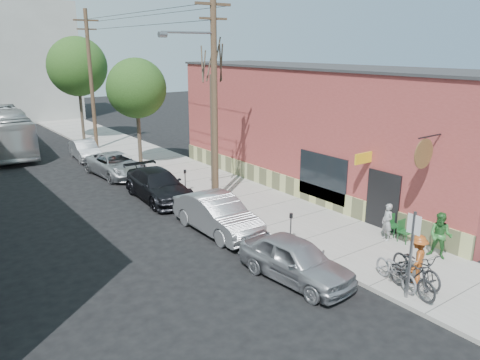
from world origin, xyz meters
TOP-DOWN VIEW (x-y plane):
  - ground at (0.00, 0.00)m, footprint 120.00×120.00m
  - sidewalk at (4.25, 11.00)m, footprint 4.50×58.00m
  - cafe_building at (8.99, 4.99)m, footprint 6.60×20.20m
  - sign_post at (2.35, -5.12)m, footprint 0.07×0.45m
  - parking_meter_near at (2.25, 0.05)m, footprint 0.14×0.14m
  - parking_meter_far at (2.25, 8.24)m, footprint 0.14×0.14m
  - utility_pole_near at (2.39, 5.62)m, footprint 3.57×0.28m
  - utility_pole_far at (2.45, 22.03)m, footprint 1.80×0.28m
  - tree_bare at (2.80, 6.34)m, footprint 0.24×0.24m
  - tree_leafy_mid at (2.80, 14.95)m, footprint 3.69×3.69m
  - tree_leafy_far at (2.80, 25.99)m, footprint 4.68×4.68m
  - patio_chair_a at (5.96, -2.54)m, footprint 0.51×0.51m
  - patio_chair_b at (6.13, -1.85)m, footprint 0.62×0.62m
  - patron_grey at (5.56, -1.95)m, footprint 0.52×0.64m
  - patron_green at (5.73, -4.11)m, footprint 0.85×0.98m
  - cyclist at (3.45, -4.69)m, footprint 1.20×0.93m
  - cyclist_bike at (3.45, -4.69)m, footprint 1.21×2.25m
  - parked_bike_a at (2.66, -5.06)m, footprint 0.95×2.03m
  - parked_bike_b at (2.77, -4.41)m, footprint 1.15×2.04m
  - car_0 at (0.56, -2.03)m, footprint 2.12×4.44m
  - car_1 at (0.79, 3.01)m, footprint 1.67×4.79m
  - car_2 at (0.80, 8.50)m, footprint 2.38×5.29m
  - car_3 at (0.80, 14.07)m, footprint 2.61×5.11m
  - car_4 at (0.74, 19.49)m, footprint 1.75×4.10m
  - bus at (-3.06, 25.10)m, footprint 3.60×11.40m

SIDE VIEW (x-z plane):
  - ground at x=0.00m, z-range 0.00..0.00m
  - sidewalk at x=4.25m, z-range 0.00..0.15m
  - patio_chair_a at x=5.96m, z-range 0.15..1.03m
  - patio_chair_b at x=6.13m, z-range 0.15..1.03m
  - parked_bike_b at x=2.77m, z-range 0.15..1.16m
  - car_4 at x=0.74m, z-range 0.00..1.31m
  - car_3 at x=0.80m, z-range 0.00..1.38m
  - cyclist_bike at x=3.45m, z-range 0.15..1.27m
  - car_0 at x=0.56m, z-range 0.00..1.46m
  - parked_bike_a at x=2.66m, z-range 0.15..1.33m
  - car_2 at x=0.80m, z-range 0.00..1.50m
  - car_1 at x=0.79m, z-range 0.00..1.58m
  - patron_grey at x=5.56m, z-range 0.15..1.65m
  - cyclist at x=3.45m, z-range 0.15..1.78m
  - parking_meter_near at x=2.25m, z-range 0.36..1.60m
  - parking_meter_far at x=2.25m, z-range 0.36..1.60m
  - patron_green at x=5.73m, z-range 0.15..1.87m
  - bus at x=-3.06m, z-range 0.00..3.12m
  - sign_post at x=2.35m, z-range 0.43..3.23m
  - tree_bare at x=2.80m, z-range 0.15..6.32m
  - cafe_building at x=8.99m, z-range 0.00..6.61m
  - tree_leafy_mid at x=2.80m, z-range 1.69..8.47m
  - utility_pole_far at x=2.45m, z-range 0.34..10.34m
  - utility_pole_near at x=2.39m, z-range 0.41..10.41m
  - tree_leafy_far at x=2.80m, z-range 1.91..10.14m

